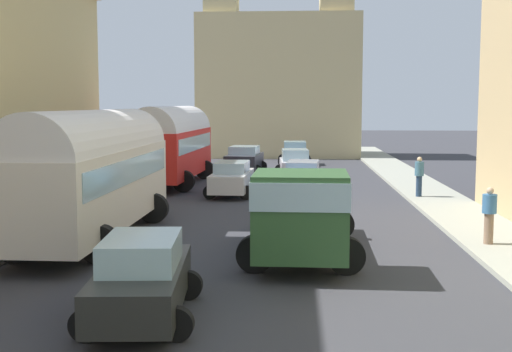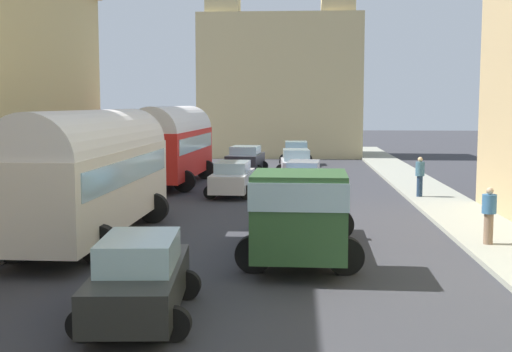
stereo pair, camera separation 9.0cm
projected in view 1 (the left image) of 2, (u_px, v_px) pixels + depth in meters
The scene contains 16 objects.
ground_plane at pixel (262, 204), 27.19m from camera, with size 154.00×154.00×0.00m, color #343439.
sidewalk_left at pixel (85, 201), 27.61m from camera, with size 2.50×70.00×0.14m, color gray.
sidewalk_right at pixel (445, 204), 26.76m from camera, with size 2.50×70.00×0.14m, color gray.
building_left_2 at pixel (2, 83), 27.91m from camera, with size 5.04×12.02×9.69m.
distant_church at pixel (279, 74), 51.72m from camera, with size 12.15×6.59×19.12m.
parked_bus_0 at pixel (93, 169), 19.89m from camera, with size 3.29×9.66×3.85m.
parked_bus_1 at pixel (172, 142), 33.59m from camera, with size 3.51×8.94×3.91m.
cargo_truck_0 at pixel (301, 212), 17.25m from camera, with size 3.17×7.17×2.43m.
car_0 at pixel (303, 178), 30.02m from camera, with size 2.32×4.12×1.50m.
car_1 at pixel (295, 163), 37.31m from camera, with size 2.32×3.96×1.54m.
car_2 at pixel (295, 153), 44.96m from camera, with size 2.28×3.99×1.54m.
car_4 at pixel (142, 278), 12.67m from camera, with size 2.31×4.11×1.56m.
car_5 at pixel (232, 178), 29.80m from camera, with size 2.24×4.18×1.50m.
car_6 at pixel (244, 159), 39.56m from camera, with size 2.56×4.08×1.57m.
pedestrian_0 at pixel (419, 175), 28.43m from camera, with size 0.53×0.53×1.81m.
pedestrian_2 at pixel (489, 214), 18.79m from camera, with size 0.52×0.52×1.73m.
Camera 1 is at (1.34, 0.11, 4.03)m, focal length 47.52 mm.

